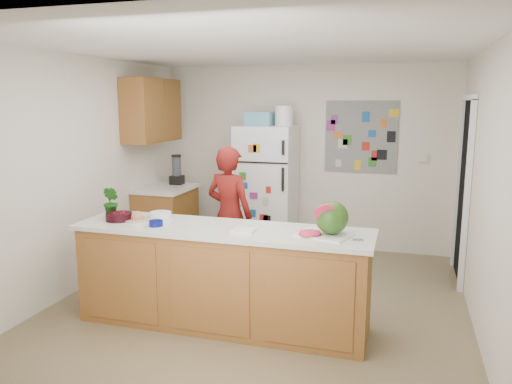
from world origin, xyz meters
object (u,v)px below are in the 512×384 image
(person, at_px, (229,215))
(watermelon, at_px, (332,218))
(refrigerator, at_px, (267,189))
(cherry_bowl, at_px, (119,217))

(person, relative_size, watermelon, 5.54)
(refrigerator, distance_m, watermelon, 2.67)
(person, height_order, cherry_bowl, person)
(watermelon, bearing_deg, cherry_bowl, -178.57)
(refrigerator, height_order, cherry_bowl, refrigerator)
(refrigerator, bearing_deg, person, -93.00)
(person, bearing_deg, watermelon, 153.18)
(refrigerator, relative_size, person, 1.10)
(refrigerator, distance_m, cherry_bowl, 2.53)
(cherry_bowl, bearing_deg, refrigerator, 72.50)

